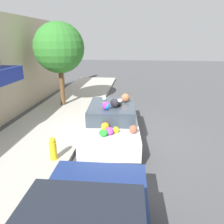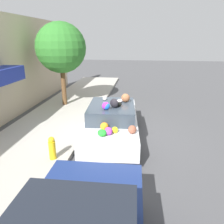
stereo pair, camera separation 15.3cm
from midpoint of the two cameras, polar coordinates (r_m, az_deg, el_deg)
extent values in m
plane|color=#4C4C4F|center=(8.20, -0.12, -6.62)|extent=(60.00, 60.00, 0.00)
cube|color=#B2ADA3|center=(8.87, -17.78, -5.03)|extent=(24.00, 3.20, 0.14)
cylinder|color=brown|center=(11.74, -13.32, 6.72)|extent=(0.24, 0.24, 2.05)
sphere|color=#2D7228|center=(11.51, -14.04, 15.97)|extent=(2.48, 2.48, 2.48)
cylinder|color=gold|center=(6.66, -15.74, -9.73)|extent=(0.20, 0.20, 0.55)
sphere|color=gold|center=(6.51, -15.99, -7.13)|extent=(0.18, 0.18, 0.18)
cube|color=silver|center=(7.98, -0.55, -2.87)|extent=(4.61, 2.10, 0.56)
cube|color=#333D47|center=(7.63, -0.63, 0.23)|extent=(2.13, 1.70, 0.47)
cylinder|color=black|center=(9.44, -5.06, -1.26)|extent=(0.60, 0.22, 0.59)
cylinder|color=black|center=(9.38, 4.81, -1.39)|extent=(0.60, 0.22, 0.59)
cylinder|color=black|center=(6.93, -7.90, -9.15)|extent=(0.60, 0.22, 0.59)
cylinder|color=black|center=(6.84, 5.78, -9.44)|extent=(0.60, 0.22, 0.59)
ellipsoid|color=green|center=(6.25, -2.98, -5.47)|extent=(0.29, 0.29, 0.20)
sphere|color=brown|center=(6.43, 4.90, -4.53)|extent=(0.29, 0.29, 0.25)
sphere|color=brown|center=(7.86, 2.96, 3.72)|extent=(0.32, 0.32, 0.31)
sphere|color=yellow|center=(6.45, 0.35, -4.69)|extent=(0.25, 0.25, 0.19)
ellipsoid|color=white|center=(8.09, -2.54, 3.57)|extent=(0.20, 0.19, 0.14)
ellipsoid|color=black|center=(7.36, 1.23, 2.04)|extent=(0.19, 0.22, 0.15)
sphere|color=orange|center=(6.62, -2.46, -3.80)|extent=(0.30, 0.30, 0.25)
sphere|color=purple|center=(7.01, -2.14, 1.62)|extent=(0.34, 0.34, 0.25)
ellipsoid|color=#B13DBC|center=(6.35, -1.30, -4.98)|extent=(0.35, 0.29, 0.21)
sphere|color=green|center=(9.34, -0.92, 2.84)|extent=(0.26, 0.26, 0.20)
ellipsoid|color=black|center=(7.22, 0.05, 2.35)|extent=(0.42, 0.41, 0.30)
sphere|color=blue|center=(7.01, -2.05, 1.56)|extent=(0.31, 0.31, 0.24)
ellipsoid|color=white|center=(7.84, 1.55, 2.98)|extent=(0.29, 0.28, 0.12)
cylinder|color=black|center=(4.75, -16.20, -24.44)|extent=(0.64, 0.20, 0.63)
cylinder|color=black|center=(4.52, 6.62, -26.50)|extent=(0.64, 0.20, 0.63)
camera|label=1|loc=(0.08, -90.56, -0.19)|focal=35.00mm
camera|label=2|loc=(0.08, 89.44, 0.19)|focal=35.00mm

